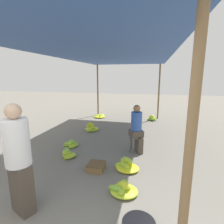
{
  "coord_description": "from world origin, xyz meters",
  "views": [
    {
      "loc": [
        1.29,
        -1.06,
        2.12
      ],
      "look_at": [
        0.0,
        4.48,
        0.95
      ],
      "focal_mm": 28.0,
      "sensor_mm": 36.0,
      "label": 1
    }
  ],
  "objects": [
    {
      "name": "canopy_tarp",
      "position": [
        0.0,
        4.11,
        2.73
      ],
      "size": [
        3.58,
        8.03,
        0.04
      ],
      "primitive_type": "cube",
      "color": "#33569E",
      "rests_on": "canopy_post_front_left"
    },
    {
      "name": "canopy_post_front_right",
      "position": [
        1.59,
        0.3,
        1.36
      ],
      "size": [
        0.08,
        0.08,
        2.71
      ],
      "primitive_type": "cylinder",
      "color": "olive",
      "rests_on": "ground"
    },
    {
      "name": "banana_pile_right_0",
      "position": [
        0.77,
        2.62,
        0.09
      ],
      "size": [
        0.61,
        0.5,
        0.31
      ],
      "color": "#9BC230",
      "rests_on": "ground"
    },
    {
      "name": "banana_pile_right_2",
      "position": [
        1.33,
        7.42,
        0.1
      ],
      "size": [
        0.5,
        0.4,
        0.27
      ],
      "color": "#A9C82E",
      "rests_on": "ground"
    },
    {
      "name": "banana_pile_left_0",
      "position": [
        -0.84,
        2.89,
        0.1
      ],
      "size": [
        0.44,
        0.47,
        0.26
      ],
      "color": "#A8C82E",
      "rests_on": "ground"
    },
    {
      "name": "vendor_seated",
      "position": [
        0.91,
        3.67,
        0.71
      ],
      "size": [
        0.46,
        0.46,
        1.35
      ],
      "color": "#4C4238",
      "rests_on": "ground"
    },
    {
      "name": "banana_pile_right_1",
      "position": [
        0.84,
        1.78,
        0.09
      ],
      "size": [
        0.55,
        0.49,
        0.24
      ],
      "color": "#C9D528",
      "rests_on": "ground"
    },
    {
      "name": "banana_pile_left_2",
      "position": [
        -1.07,
        3.59,
        0.08
      ],
      "size": [
        0.49,
        0.46,
        0.21
      ],
      "color": "#95C031",
      "rests_on": "ground"
    },
    {
      "name": "canopy_post_back_right",
      "position": [
        1.59,
        7.93,
        1.36
      ],
      "size": [
        0.08,
        0.08,
        2.71
      ],
      "primitive_type": "cylinder",
      "color": "olive",
      "rests_on": "ground"
    },
    {
      "name": "banana_pile_left_3",
      "position": [
        -1.02,
        5.25,
        0.09
      ],
      "size": [
        0.55,
        0.63,
        0.31
      ],
      "color": "#B5CD2C",
      "rests_on": "ground"
    },
    {
      "name": "banana_pile_left_1",
      "position": [
        -1.36,
        7.46,
        0.07
      ],
      "size": [
        0.59,
        0.68,
        0.2
      ],
      "color": "#A2C52F",
      "rests_on": "ground"
    },
    {
      "name": "canopy_post_back_left",
      "position": [
        -1.59,
        7.93,
        1.36
      ],
      "size": [
        0.08,
        0.08,
        2.71
      ],
      "primitive_type": "cylinder",
      "color": "olive",
      "rests_on": "ground"
    },
    {
      "name": "stool",
      "position": [
        0.89,
        3.68,
        0.36
      ],
      "size": [
        0.34,
        0.34,
        0.45
      ],
      "color": "#4C4C4C",
      "rests_on": "ground"
    },
    {
      "name": "vendor_foreground",
      "position": [
        -0.63,
        0.99,
        0.91
      ],
      "size": [
        0.49,
        0.49,
        1.75
      ],
      "color": "#4C4238",
      "rests_on": "ground"
    },
    {
      "name": "crate_near",
      "position": [
        0.11,
        2.42,
        0.09
      ],
      "size": [
        0.38,
        0.38,
        0.17
      ],
      "color": "brown",
      "rests_on": "ground"
    }
  ]
}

